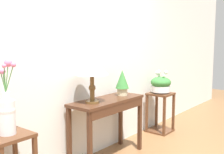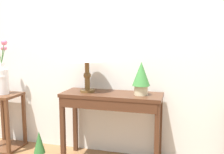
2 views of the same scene
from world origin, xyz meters
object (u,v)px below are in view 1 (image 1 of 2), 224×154
console_table (109,109)px  potted_plant_on_console (122,82)px  planter_bowl_wide_right (161,84)px  table_lamp (92,66)px  pedestal_stand_right (160,112)px  flower_vase_tall_left (7,111)px

console_table → potted_plant_on_console: size_ratio=3.12×
console_table → planter_bowl_wide_right: 1.34m
table_lamp → pedestal_stand_right: size_ratio=0.86×
table_lamp → flower_vase_tall_left: size_ratio=0.86×
potted_plant_on_console → pedestal_stand_right: size_ratio=0.52×
console_table → planter_bowl_wide_right: planter_bowl_wide_right is taller
potted_plant_on_console → flower_vase_tall_left: size_ratio=0.52×
potted_plant_on_console → pedestal_stand_right: (1.03, -0.00, -0.62)m
console_table → planter_bowl_wide_right: bearing=0.8°
console_table → table_lamp: 0.61m
flower_vase_tall_left → planter_bowl_wide_right: (2.66, -0.00, -0.09)m
flower_vase_tall_left → pedestal_stand_right: 2.72m
console_table → flower_vase_tall_left: bearing=179.0°
table_lamp → pedestal_stand_right: (1.60, -0.00, -0.86)m
pedestal_stand_right → planter_bowl_wide_right: size_ratio=1.77×
table_lamp → potted_plant_on_console: table_lamp is taller
table_lamp → pedestal_stand_right: table_lamp is taller
potted_plant_on_console → flower_vase_tall_left: flower_vase_tall_left is taller
console_table → planter_bowl_wide_right: (1.33, 0.02, 0.15)m
table_lamp → flower_vase_tall_left: (-1.06, 0.00, -0.30)m
console_table → pedestal_stand_right: size_ratio=1.63×
table_lamp → potted_plant_on_console: (0.57, -0.00, -0.24)m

